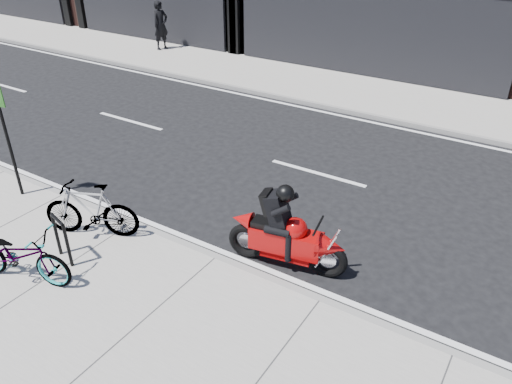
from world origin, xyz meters
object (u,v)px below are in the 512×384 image
Objects in this scene: pedestrian at (161,25)px; bicycle_rear at (91,210)px; motorcycle at (292,236)px; bicycle_front at (19,255)px; bike_rack at (61,236)px; sign_post at (5,130)px.

bicycle_rear is at bearing -134.67° from pedestrian.
pedestrian is (-11.58, 9.76, 0.45)m from motorcycle.
bicycle_front is at bearing -152.13° from motorcycle.
bike_rack is at bearing -12.60° from bicycle_rear.
bicycle_rear is (-0.17, 0.80, 0.04)m from bike_rack.
bike_rack is 0.82m from bicycle_rear.
pedestrian is at bearing 105.02° from sign_post.
motorcycle reaches higher than bicycle_rear.
motorcycle is at bearing 85.08° from bicycle_rear.
bicycle_front is 0.76× the size of sign_post.
bicycle_rear is 3.67m from motorcycle.
pedestrian is 12.22m from sign_post.
bicycle_front is at bearing -102.36° from bike_rack.
sign_post is (-2.62, 1.00, 0.96)m from bike_rack.
motorcycle is (3.43, 2.73, 0.03)m from bicycle_front.
sign_post is (5.68, -10.81, 0.48)m from pedestrian.
sign_post reaches higher than bike_rack.
bike_rack is 0.40× the size of motorcycle.
bike_rack is 14.44m from pedestrian.
motorcycle reaches higher than bicycle_front.
bicycle_front is 1.04× the size of bicycle_rear.
bicycle_rear is 2.62m from sign_post.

